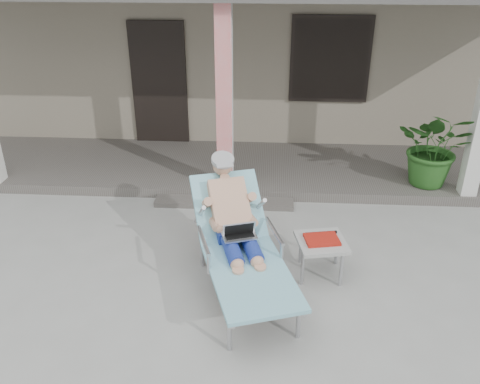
{
  "coord_description": "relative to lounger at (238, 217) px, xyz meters",
  "views": [
    {
      "loc": [
        0.63,
        -4.6,
        3.49
      ],
      "look_at": [
        0.31,
        0.6,
        0.85
      ],
      "focal_mm": 38.0,
      "sensor_mm": 36.0,
      "label": 1
    }
  ],
  "objects": [
    {
      "name": "porch_deck",
      "position": [
        -0.32,
        2.94,
        -0.76
      ],
      "size": [
        10.0,
        2.0,
        0.15
      ],
      "primitive_type": "cube",
      "color": "#605B56",
      "rests_on": "ground"
    },
    {
      "name": "house",
      "position": [
        -0.32,
        6.43,
        0.84
      ],
      "size": [
        10.4,
        5.4,
        3.3
      ],
      "color": "gray",
      "rests_on": "ground"
    },
    {
      "name": "potted_palm",
      "position": [
        2.73,
        2.38,
        -0.09
      ],
      "size": [
        1.31,
        1.22,
        1.17
      ],
      "primitive_type": "imported",
      "rotation": [
        0.0,
        0.0,
        -0.35
      ],
      "color": "#26591E",
      "rests_on": "porch_deck"
    },
    {
      "name": "porch_step",
      "position": [
        -0.32,
        1.79,
        -0.79
      ],
      "size": [
        2.0,
        0.3,
        0.07
      ],
      "primitive_type": "cube",
      "color": "#605B56",
      "rests_on": "ground"
    },
    {
      "name": "ground",
      "position": [
        -0.32,
        -0.06,
        -0.83
      ],
      "size": [
        60.0,
        60.0,
        0.0
      ],
      "primitive_type": "plane",
      "color": "#9E9E99",
      "rests_on": "ground"
    },
    {
      "name": "side_table",
      "position": [
        0.92,
        0.2,
        -0.43
      ],
      "size": [
        0.62,
        0.62,
        0.48
      ],
      "rotation": [
        0.0,
        0.0,
        0.19
      ],
      "color": "#A6A6A1",
      "rests_on": "ground"
    },
    {
      "name": "lounger",
      "position": [
        0.0,
        0.0,
        0.0
      ],
      "size": [
        1.35,
        2.14,
        1.35
      ],
      "rotation": [
        0.0,
        0.0,
        0.31
      ],
      "color": "#B7B7BC",
      "rests_on": "ground"
    }
  ]
}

